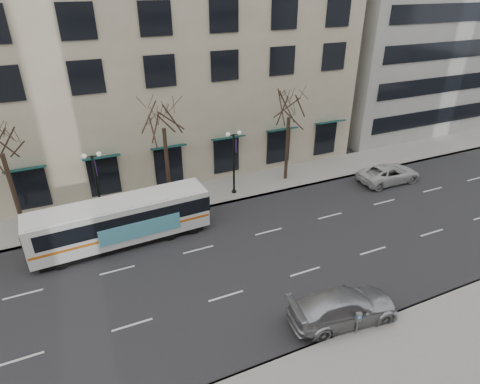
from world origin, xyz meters
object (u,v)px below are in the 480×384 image
pay_station (358,319)px  tree_far_mid (163,115)px  silver_car (344,307)px  white_pickup (389,174)px  lamp_post_left (97,184)px  city_bus (122,220)px  lamp_post_right (234,160)px  tree_far_right (290,105)px

pay_station → tree_far_mid: bearing=122.3°
silver_car → white_pickup: size_ratio=1.04×
lamp_post_left → city_bus: bearing=-73.1°
tree_far_mid → silver_car: 16.86m
lamp_post_left → tree_far_mid: bearing=6.9°
silver_car → pay_station: silver_car is taller
lamp_post_right → pay_station: bearing=-91.3°
white_pickup → lamp_post_right: bearing=76.5°
tree_far_right → silver_car: size_ratio=1.44×
lamp_post_left → white_pickup: bearing=-8.1°
lamp_post_right → white_pickup: (12.68, -3.24, -2.20)m
lamp_post_right → white_pickup: size_ratio=0.97×
white_pickup → pay_station: (-13.03, -12.27, 0.31)m
lamp_post_left → white_pickup: size_ratio=0.97×
city_bus → white_pickup: 21.74m
lamp_post_left → lamp_post_right: bearing=0.0°
lamp_post_left → silver_car: (9.69, -14.40, -2.13)m
tree_far_mid → lamp_post_left: (-4.99, -0.60, -3.96)m
tree_far_mid → city_bus: 7.62m
lamp_post_right → pay_station: lamp_post_right is taller
city_bus → lamp_post_right: bearing=16.5°
tree_far_right → lamp_post_left: 15.40m
tree_far_right → lamp_post_left: size_ratio=1.55×
tree_far_mid → lamp_post_right: tree_far_mid is taller
tree_far_mid → pay_station: size_ratio=6.85×
silver_car → white_pickup: silver_car is taller
tree_far_right → lamp_post_right: bearing=-173.1°
pay_station → city_bus: bearing=141.3°
white_pickup → city_bus: bearing=90.6°
lamp_post_left → white_pickup: (22.68, -3.24, -2.20)m
tree_far_mid → silver_car: (4.70, -15.00, -6.09)m
white_pickup → lamp_post_left: bearing=82.7°
lamp_post_right → tree_far_mid: bearing=173.2°
tree_far_right → lamp_post_left: tree_far_right is taller
tree_far_mid → tree_far_right: bearing=-0.0°
tree_far_right → city_bus: tree_far_right is taller
tree_far_right → tree_far_mid: bearing=180.0°
lamp_post_right → silver_car: (-0.31, -14.40, -2.13)m
lamp_post_right → silver_car: bearing=-91.2°
white_pickup → tree_far_mid: bearing=78.6°
tree_far_mid → lamp_post_left: 6.40m
tree_far_right → pay_station: bearing=-108.3°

